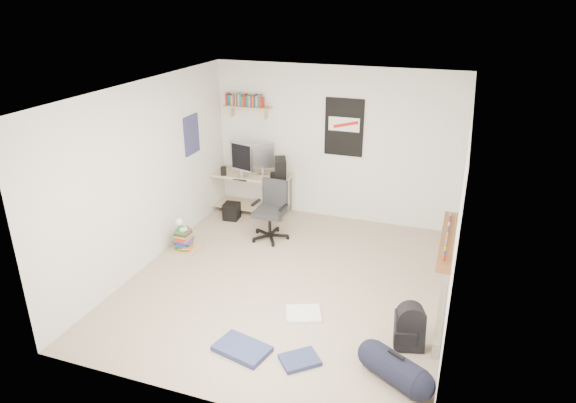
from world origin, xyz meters
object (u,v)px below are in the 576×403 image
(desk, at_px, (250,191))
(duffel_bag, at_px, (395,369))
(backpack, at_px, (409,331))
(book_stack, at_px, (184,239))
(office_chair, at_px, (270,209))

(desk, xyz_separation_m, duffel_bag, (3.00, -3.41, -0.22))
(desk, relative_size, backpack, 3.47)
(backpack, bearing_deg, book_stack, 145.96)
(book_stack, bearing_deg, duffel_bag, -27.90)
(duffel_bag, bearing_deg, backpack, 114.20)
(backpack, relative_size, book_stack, 0.91)
(desk, height_order, duffel_bag, desk)
(duffel_bag, distance_m, book_stack, 3.79)
(office_chair, bearing_deg, duffel_bag, -42.79)
(book_stack, bearing_deg, office_chair, 34.77)
(backpack, height_order, book_stack, backpack)
(office_chair, xyz_separation_m, book_stack, (-1.07, -0.74, -0.34))
(desk, distance_m, office_chair, 1.15)
(desk, distance_m, backpack, 4.17)
(office_chair, distance_m, backpack, 3.05)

